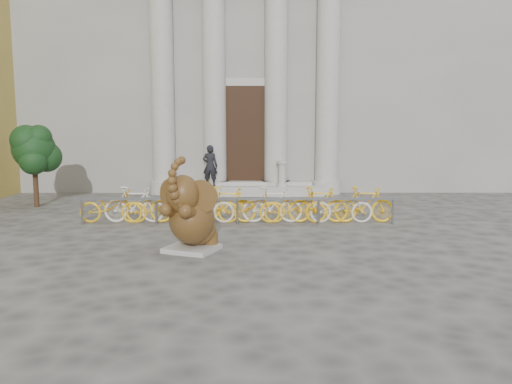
{
  "coord_description": "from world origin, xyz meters",
  "views": [
    {
      "loc": [
        0.37,
        -9.81,
        2.59
      ],
      "look_at": [
        0.4,
        1.7,
        1.1
      ],
      "focal_mm": 35.0,
      "sensor_mm": 36.0,
      "label": 1
    }
  ],
  "objects_px": {
    "elephant_statue": "(191,217)",
    "bike_rack": "(237,205)",
    "tree": "(34,150)",
    "pedestrian": "(210,166)"
  },
  "relations": [
    {
      "from": "elephant_statue",
      "to": "bike_rack",
      "type": "distance_m",
      "value": 3.31
    },
    {
      "from": "elephant_statue",
      "to": "bike_rack",
      "type": "xyz_separation_m",
      "value": [
        0.86,
        3.19,
        -0.23
      ]
    },
    {
      "from": "tree",
      "to": "pedestrian",
      "type": "xyz_separation_m",
      "value": [
        5.44,
        2.79,
        -0.72
      ]
    },
    {
      "from": "elephant_statue",
      "to": "pedestrian",
      "type": "distance_m",
      "value": 8.73
    },
    {
      "from": "tree",
      "to": "pedestrian",
      "type": "relative_size",
      "value": 1.7
    },
    {
      "from": "elephant_statue",
      "to": "bike_rack",
      "type": "relative_size",
      "value": 0.23
    },
    {
      "from": "tree",
      "to": "elephant_statue",
      "type": "bearing_deg",
      "value": -45.57
    },
    {
      "from": "bike_rack",
      "to": "pedestrian",
      "type": "xyz_separation_m",
      "value": [
        -1.23,
        5.52,
        0.65
      ]
    },
    {
      "from": "bike_rack",
      "to": "tree",
      "type": "bearing_deg",
      "value": 157.73
    },
    {
      "from": "elephant_statue",
      "to": "pedestrian",
      "type": "bearing_deg",
      "value": 114.47
    }
  ]
}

